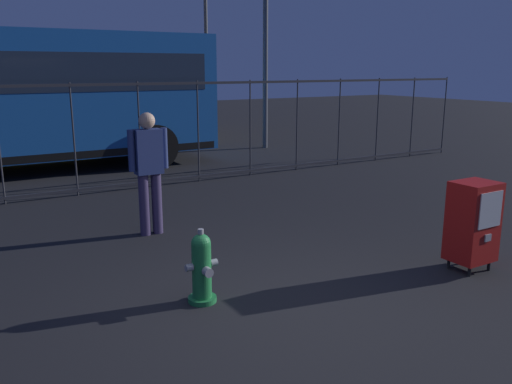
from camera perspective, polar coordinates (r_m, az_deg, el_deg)
name	(u,v)px	position (r m, az deg, el deg)	size (l,w,h in m)	color
ground_plane	(295,315)	(5.11, 4.18, -12.96)	(60.00, 60.00, 0.00)	black
fire_hydrant	(202,268)	(5.25, -5.82, -8.08)	(0.33, 0.32, 0.75)	#1E7238
newspaper_box_primary	(473,221)	(6.44, 22.17, -2.93)	(0.48, 0.42, 1.02)	black
pedestrian	(149,167)	(7.32, -11.38, 2.69)	(0.55, 0.22, 1.67)	#382D51
fence_barrier	(108,137)	(10.08, -15.56, 5.69)	(18.03, 0.04, 2.00)	#2D2D33
street_light_far_left	(206,24)	(21.47, -5.39, 17.41)	(0.32, 0.32, 6.60)	#4C4F54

